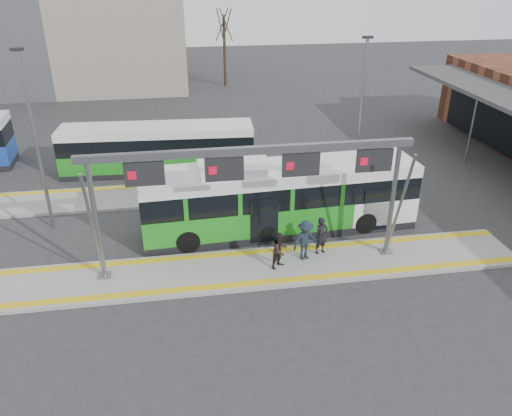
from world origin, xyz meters
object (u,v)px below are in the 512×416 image
at_px(passenger_a, 321,236).
at_px(passenger_c, 305,240).
at_px(gantry, 254,173).
at_px(hero_bus, 279,198).
at_px(passenger_b, 280,250).

xyz_separation_m(passenger_a, passenger_c, (-0.80, -0.36, 0.06)).
bearing_deg(gantry, passenger_c, 1.56).
xyz_separation_m(hero_bus, passenger_a, (1.32, -2.69, -0.62)).
height_order(gantry, passenger_a, gantry).
bearing_deg(passenger_a, hero_bus, 96.58).
distance_m(hero_bus, passenger_c, 3.15).
xyz_separation_m(gantry, hero_bus, (1.67, 3.11, -2.69)).
bearing_deg(passenger_b, passenger_a, -14.17).
bearing_deg(gantry, hero_bus, 61.87).
bearing_deg(hero_bus, passenger_b, -103.47).
distance_m(hero_bus, passenger_a, 3.06).
distance_m(passenger_a, passenger_c, 0.88).
height_order(gantry, hero_bus, gantry).
xyz_separation_m(gantry, passenger_c, (2.19, 0.06, -3.25)).
xyz_separation_m(hero_bus, passenger_c, (0.52, -3.05, -0.56)).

